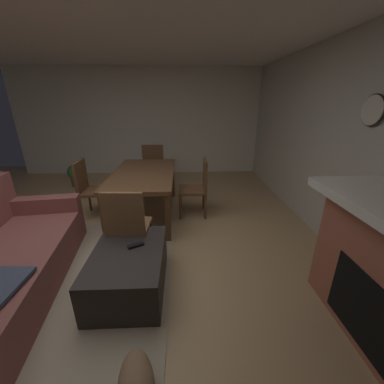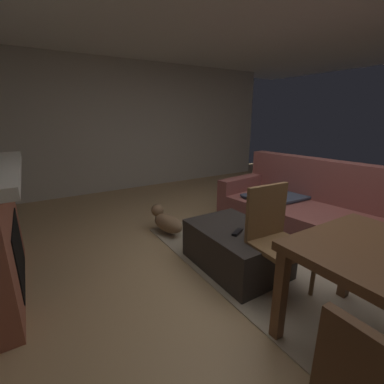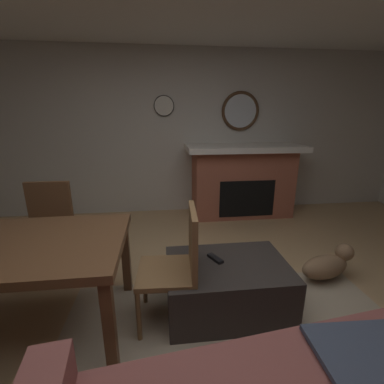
{
  "view_description": "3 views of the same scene",
  "coord_description": "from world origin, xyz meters",
  "px_view_note": "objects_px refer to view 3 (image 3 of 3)",
  "views": [
    {
      "loc": [
        -2.28,
        -0.94,
        1.79
      ],
      "look_at": [
        0.23,
        -1.04,
        0.82
      ],
      "focal_mm": 22.22,
      "sensor_mm": 36.0,
      "label": 1
    },
    {
      "loc": [
        1.5,
        -2.04,
        1.52
      ],
      "look_at": [
        -0.43,
        -0.85,
        0.85
      ],
      "focal_mm": 24.76,
      "sensor_mm": 36.0,
      "label": 2
    },
    {
      "loc": [
        0.18,
        1.46,
        1.59
      ],
      "look_at": [
        -0.08,
        -0.74,
        0.94
      ],
      "focal_mm": 24.9,
      "sensor_mm": 36.0,
      "label": 3
    }
  ],
  "objects_px": {
    "dining_chair_south": "(48,223)",
    "small_dog": "(328,264)",
    "ottoman_coffee_table": "(227,286)",
    "dining_chair_west": "(179,261)",
    "tv_remote": "(215,258)",
    "wall_clock": "(164,106)",
    "round_wall_mirror": "(240,111)",
    "fireplace": "(242,180)"
  },
  "relations": [
    {
      "from": "round_wall_mirror",
      "to": "ottoman_coffee_table",
      "type": "bearing_deg",
      "value": 72.41
    },
    {
      "from": "round_wall_mirror",
      "to": "fireplace",
      "type": "bearing_deg",
      "value": 90.0
    },
    {
      "from": "tv_remote",
      "to": "small_dog",
      "type": "height_order",
      "value": "tv_remote"
    },
    {
      "from": "fireplace",
      "to": "ottoman_coffee_table",
      "type": "xyz_separation_m",
      "value": [
        0.77,
        2.14,
        -0.36
      ]
    },
    {
      "from": "round_wall_mirror",
      "to": "small_dog",
      "type": "distance_m",
      "value": 2.63
    },
    {
      "from": "dining_chair_south",
      "to": "small_dog",
      "type": "bearing_deg",
      "value": 168.78
    },
    {
      "from": "ottoman_coffee_table",
      "to": "small_dog",
      "type": "xyz_separation_m",
      "value": [
        -1.07,
        -0.26,
        -0.03
      ]
    },
    {
      "from": "fireplace",
      "to": "small_dog",
      "type": "xyz_separation_m",
      "value": [
        -0.3,
        1.89,
        -0.39
      ]
    },
    {
      "from": "ottoman_coffee_table",
      "to": "small_dog",
      "type": "height_order",
      "value": "ottoman_coffee_table"
    },
    {
      "from": "fireplace",
      "to": "ottoman_coffee_table",
      "type": "bearing_deg",
      "value": 70.24
    },
    {
      "from": "round_wall_mirror",
      "to": "ottoman_coffee_table",
      "type": "xyz_separation_m",
      "value": [
        0.77,
        2.43,
        -1.41
      ]
    },
    {
      "from": "dining_chair_west",
      "to": "dining_chair_south",
      "type": "distance_m",
      "value": 1.54
    },
    {
      "from": "round_wall_mirror",
      "to": "wall_clock",
      "type": "bearing_deg",
      "value": 0.0
    },
    {
      "from": "tv_remote",
      "to": "small_dog",
      "type": "relative_size",
      "value": 0.28
    },
    {
      "from": "round_wall_mirror",
      "to": "ottoman_coffee_table",
      "type": "height_order",
      "value": "round_wall_mirror"
    },
    {
      "from": "dining_chair_west",
      "to": "dining_chair_south",
      "type": "bearing_deg",
      "value": -34.54
    },
    {
      "from": "ottoman_coffee_table",
      "to": "dining_chair_south",
      "type": "bearing_deg",
      "value": -25.59
    },
    {
      "from": "tv_remote",
      "to": "wall_clock",
      "type": "height_order",
      "value": "wall_clock"
    },
    {
      "from": "fireplace",
      "to": "round_wall_mirror",
      "type": "bearing_deg",
      "value": -90.0
    },
    {
      "from": "dining_chair_south",
      "to": "small_dog",
      "type": "xyz_separation_m",
      "value": [
        -2.74,
        0.54,
        -0.34
      ]
    },
    {
      "from": "fireplace",
      "to": "wall_clock",
      "type": "bearing_deg",
      "value": -13.37
    },
    {
      "from": "round_wall_mirror",
      "to": "dining_chair_south",
      "type": "height_order",
      "value": "round_wall_mirror"
    },
    {
      "from": "ottoman_coffee_table",
      "to": "wall_clock",
      "type": "relative_size",
      "value": 3.15
    },
    {
      "from": "fireplace",
      "to": "small_dog",
      "type": "distance_m",
      "value": 1.95
    },
    {
      "from": "ottoman_coffee_table",
      "to": "dining_chair_west",
      "type": "distance_m",
      "value": 0.51
    },
    {
      "from": "small_dog",
      "to": "tv_remote",
      "type": "bearing_deg",
      "value": 9.14
    },
    {
      "from": "tv_remote",
      "to": "ottoman_coffee_table",
      "type": "bearing_deg",
      "value": 114.33
    },
    {
      "from": "small_dog",
      "to": "wall_clock",
      "type": "distance_m",
      "value": 3.05
    },
    {
      "from": "small_dog",
      "to": "dining_chair_south",
      "type": "bearing_deg",
      "value": -11.22
    },
    {
      "from": "fireplace",
      "to": "wall_clock",
      "type": "distance_m",
      "value": 1.68
    },
    {
      "from": "ottoman_coffee_table",
      "to": "tv_remote",
      "type": "distance_m",
      "value": 0.25
    },
    {
      "from": "dining_chair_west",
      "to": "wall_clock",
      "type": "distance_m",
      "value": 2.77
    },
    {
      "from": "dining_chair_south",
      "to": "wall_clock",
      "type": "height_order",
      "value": "wall_clock"
    },
    {
      "from": "fireplace",
      "to": "dining_chair_west",
      "type": "distance_m",
      "value": 2.51
    },
    {
      "from": "dining_chair_south",
      "to": "fireplace",
      "type": "bearing_deg",
      "value": -151.14
    },
    {
      "from": "fireplace",
      "to": "dining_chair_south",
      "type": "bearing_deg",
      "value": 28.86
    },
    {
      "from": "small_dog",
      "to": "wall_clock",
      "type": "height_order",
      "value": "wall_clock"
    },
    {
      "from": "fireplace",
      "to": "round_wall_mirror",
      "type": "xyz_separation_m",
      "value": [
        0.0,
        -0.29,
        1.05
      ]
    },
    {
      "from": "dining_chair_west",
      "to": "small_dog",
      "type": "bearing_deg",
      "value": -167.36
    },
    {
      "from": "dining_chair_south",
      "to": "dining_chair_west",
      "type": "bearing_deg",
      "value": 145.46
    },
    {
      "from": "dining_chair_west",
      "to": "small_dog",
      "type": "xyz_separation_m",
      "value": [
        -1.47,
        -0.33,
        -0.34
      ]
    },
    {
      "from": "fireplace",
      "to": "round_wall_mirror",
      "type": "relative_size",
      "value": 2.93
    }
  ]
}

